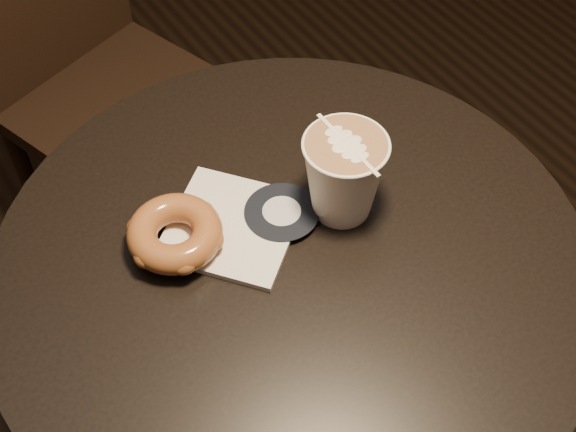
{
  "coord_description": "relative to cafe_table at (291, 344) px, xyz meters",
  "views": [
    {
      "loc": [
        -0.3,
        -0.45,
        1.5
      ],
      "look_at": [
        0.01,
        0.03,
        0.79
      ],
      "focal_mm": 50.0,
      "sensor_mm": 36.0,
      "label": 1
    }
  ],
  "objects": [
    {
      "name": "chair",
      "position": [
        0.03,
        0.76,
        -0.03
      ],
      "size": [
        0.47,
        0.47,
        0.94
      ],
      "rotation": [
        0.0,
        0.0,
        0.32
      ],
      "color": "black",
      "rests_on": "ground"
    },
    {
      "name": "pastry_bag",
      "position": [
        -0.03,
        0.07,
        0.2
      ],
      "size": [
        0.2,
        0.2,
        0.01
      ],
      "primitive_type": "cube",
      "rotation": [
        0.0,
        0.0,
        0.67
      ],
      "color": "silver",
      "rests_on": "cafe_table"
    },
    {
      "name": "cafe_table",
      "position": [
        0.0,
        0.0,
        0.0
      ],
      "size": [
        0.7,
        0.7,
        0.75
      ],
      "color": "black",
      "rests_on": "ground"
    },
    {
      "name": "doughnut",
      "position": [
        -0.1,
        0.09,
        0.23
      ],
      "size": [
        0.11,
        0.11,
        0.04
      ],
      "primitive_type": "torus",
      "color": "brown",
      "rests_on": "pastry_bag"
    },
    {
      "name": "latte_cup",
      "position": [
        0.09,
        0.03,
        0.25
      ],
      "size": [
        0.1,
        0.1,
        0.11
      ],
      "primitive_type": null,
      "color": "white",
      "rests_on": "cafe_table"
    }
  ]
}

